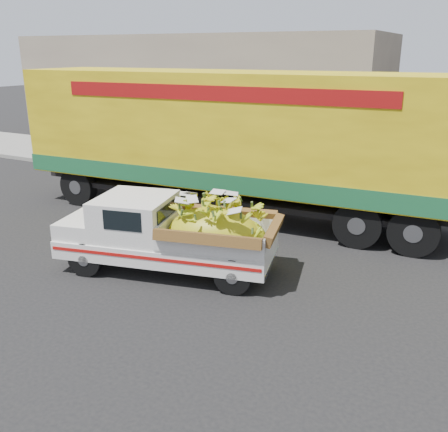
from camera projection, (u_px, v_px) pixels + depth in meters
The scene contains 6 objects.
ground at pixel (192, 268), 10.36m from camera, with size 100.00×100.00×0.00m, color black.
curb at pixel (294, 194), 15.41m from camera, with size 60.00×0.25×0.15m, color gray.
sidewalk at pixel (315, 180), 17.18m from camera, with size 60.00×4.00×0.14m, color gray.
building_left at pixel (200, 88), 24.90m from camera, with size 18.00×6.00×5.00m, color gray.
pickup_truck at pixel (182, 234), 9.94m from camera, with size 4.56×2.47×1.52m.
semi_trailer at pixel (235, 138), 13.06m from camera, with size 12.04×3.14×3.80m.
Camera 1 is at (4.99, -8.10, 4.29)m, focal length 40.00 mm.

